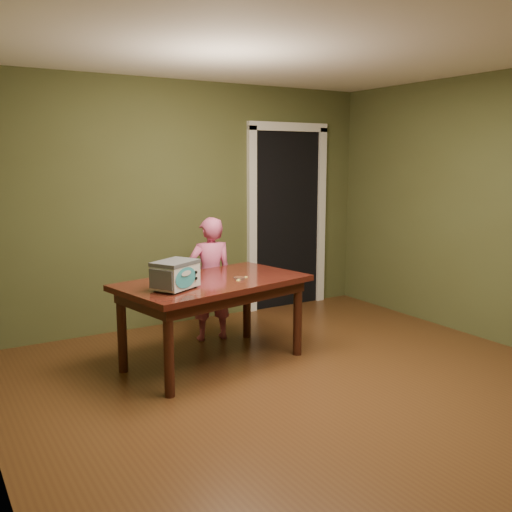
{
  "coord_description": "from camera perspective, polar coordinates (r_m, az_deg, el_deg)",
  "views": [
    {
      "loc": [
        -2.56,
        -3.16,
        1.79
      ],
      "look_at": [
        -0.04,
        1.0,
        0.95
      ],
      "focal_mm": 40.0,
      "sensor_mm": 36.0,
      "label": 1
    }
  ],
  "objects": [
    {
      "name": "room_shell",
      "position": [
        4.07,
        7.85,
        8.54
      ],
      "size": [
        4.52,
        5.02,
        2.61
      ],
      "color": "#49502A",
      "rests_on": "ground"
    },
    {
      "name": "doorway",
      "position": [
        7.13,
        1.77,
        3.86
      ],
      "size": [
        1.1,
        0.66,
        2.25
      ],
      "color": "black",
      "rests_on": "ground"
    },
    {
      "name": "dining_table",
      "position": [
        4.96,
        -4.32,
        -3.52
      ],
      "size": [
        1.74,
        1.19,
        0.75
      ],
      "rotation": [
        0.0,
        0.0,
        0.19
      ],
      "color": "#37100C",
      "rests_on": "floor"
    },
    {
      "name": "floor",
      "position": [
        4.45,
        7.33,
        -14.03
      ],
      "size": [
        5.0,
        5.0,
        0.0
      ],
      "primitive_type": "plane",
      "color": "#502F16",
      "rests_on": "ground"
    },
    {
      "name": "toy_oven",
      "position": [
        4.59,
        -8.07,
        -1.79
      ],
      "size": [
        0.44,
        0.39,
        0.23
      ],
      "rotation": [
        0.0,
        0.0,
        0.51
      ],
      "color": "#4C4F54",
      "rests_on": "dining_table"
    },
    {
      "name": "child",
      "position": [
        5.64,
        -4.58,
        -2.3
      ],
      "size": [
        0.49,
        0.37,
        1.23
      ],
      "primitive_type": "imported",
      "rotation": [
        0.0,
        0.0,
        2.97
      ],
      "color": "#C5517C",
      "rests_on": "floor"
    },
    {
      "name": "baking_pan",
      "position": [
        4.94,
        -1.67,
        -2.22
      ],
      "size": [
        0.1,
        0.1,
        0.02
      ],
      "color": "silver",
      "rests_on": "dining_table"
    },
    {
      "name": "spatula",
      "position": [
        4.95,
        -1.41,
        -2.29
      ],
      "size": [
        0.16,
        0.12,
        0.01
      ],
      "primitive_type": "cube",
      "rotation": [
        0.0,
        0.0,
        0.58
      ],
      "color": "#F1E868",
      "rests_on": "dining_table"
    }
  ]
}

